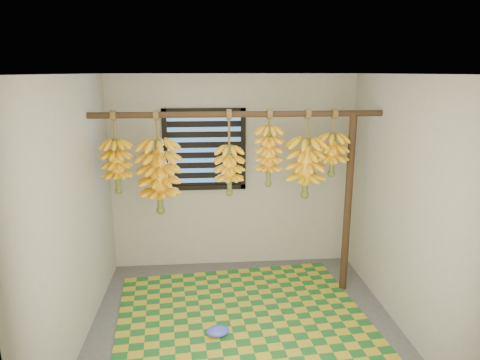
{
  "coord_description": "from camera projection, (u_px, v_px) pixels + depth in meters",
  "views": [
    {
      "loc": [
        -0.37,
        -3.65,
        2.42
      ],
      "look_at": [
        0.0,
        0.55,
        1.35
      ],
      "focal_mm": 32.0,
      "sensor_mm": 36.0,
      "label": 1
    }
  ],
  "objects": [
    {
      "name": "wall_back",
      "position": [
        233.0,
        173.0,
        5.3
      ],
      "size": [
        3.0,
        0.01,
        2.4
      ],
      "primitive_type": "cube",
      "color": "gray",
      "rests_on": "floor"
    },
    {
      "name": "banana_bunch_e",
      "position": [
        306.0,
        168.0,
        4.53
      ],
      "size": [
        0.4,
        0.4,
        0.94
      ],
      "color": "brown",
      "rests_on": "hanging_pole"
    },
    {
      "name": "banana_bunch_d",
      "position": [
        269.0,
        156.0,
        4.46
      ],
      "size": [
        0.29,
        0.29,
        0.8
      ],
      "color": "brown",
      "rests_on": "hanging_pole"
    },
    {
      "name": "banana_bunch_b",
      "position": [
        159.0,
        176.0,
        4.42
      ],
      "size": [
        0.42,
        0.42,
        1.07
      ],
      "color": "brown",
      "rests_on": "hanging_pole"
    },
    {
      "name": "plastic_bag",
      "position": [
        218.0,
        331.0,
        4.01
      ],
      "size": [
        0.25,
        0.2,
        0.09
      ],
      "primitive_type": "ellipsoid",
      "rotation": [
        0.0,
        0.0,
        0.19
      ],
      "color": "blue",
      "rests_on": "woven_mat"
    },
    {
      "name": "ceiling",
      "position": [
        246.0,
        73.0,
        3.56
      ],
      "size": [
        3.0,
        3.0,
        0.01
      ],
      "primitive_type": "cube",
      "color": "silver",
      "rests_on": "wall_back"
    },
    {
      "name": "hanging_pole",
      "position": [
        239.0,
        114.0,
        4.33
      ],
      "size": [
        3.0,
        0.06,
        0.06
      ],
      "primitive_type": "cylinder",
      "rotation": [
        0.0,
        1.57,
        0.0
      ],
      "color": "#3A2416",
      "rests_on": "wall_left"
    },
    {
      "name": "wall_right",
      "position": [
        406.0,
        207.0,
        3.98
      ],
      "size": [
        0.01,
        3.0,
        2.4
      ],
      "primitive_type": "cube",
      "color": "gray",
      "rests_on": "floor"
    },
    {
      "name": "support_post",
      "position": [
        348.0,
        205.0,
        4.68
      ],
      "size": [
        0.08,
        0.08,
        2.0
      ],
      "primitive_type": "cylinder",
      "color": "#3A2416",
      "rests_on": "floor"
    },
    {
      "name": "floor",
      "position": [
        245.0,
        329.0,
        4.15
      ],
      "size": [
        3.0,
        3.0,
        0.01
      ],
      "primitive_type": "cube",
      "color": "#474747",
      "rests_on": "ground"
    },
    {
      "name": "banana_bunch_f",
      "position": [
        332.0,
        154.0,
        4.52
      ],
      "size": [
        0.31,
        0.31,
        0.71
      ],
      "color": "brown",
      "rests_on": "hanging_pole"
    },
    {
      "name": "wall_left",
      "position": [
        74.0,
        216.0,
        3.72
      ],
      "size": [
        0.01,
        3.0,
        2.4
      ],
      "primitive_type": "cube",
      "color": "gray",
      "rests_on": "floor"
    },
    {
      "name": "banana_bunch_c",
      "position": [
        229.0,
        170.0,
        4.46
      ],
      "size": [
        0.31,
        0.31,
        0.89
      ],
      "color": "brown",
      "rests_on": "hanging_pole"
    },
    {
      "name": "woven_mat",
      "position": [
        241.0,
        313.0,
        4.4
      ],
      "size": [
        2.65,
        2.2,
        0.01
      ],
      "primitive_type": "cube",
      "rotation": [
        0.0,
        0.0,
        0.09
      ],
      "color": "#1B5C23",
      "rests_on": "floor"
    },
    {
      "name": "window",
      "position": [
        205.0,
        150.0,
        5.17
      ],
      "size": [
        1.0,
        0.04,
        1.0
      ],
      "color": "black",
      "rests_on": "wall_back"
    },
    {
      "name": "banana_bunch_a",
      "position": [
        117.0,
        166.0,
        4.35
      ],
      "size": [
        0.3,
        0.3,
        0.84
      ],
      "color": "brown",
      "rests_on": "hanging_pole"
    }
  ]
}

